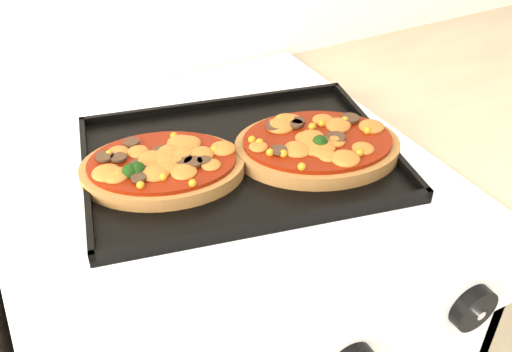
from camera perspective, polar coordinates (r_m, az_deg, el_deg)
knob_right at (r=0.73m, az=20.88°, el=-12.25°), size 0.06×0.02×0.06m
baking_tray at (r=0.80m, az=-1.67°, el=1.96°), size 0.48×0.40×0.02m
pizza_left at (r=0.77m, az=-9.33°, el=1.09°), size 0.26×0.23×0.03m
pizza_right at (r=0.81m, az=6.15°, el=3.19°), size 0.28×0.25×0.03m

